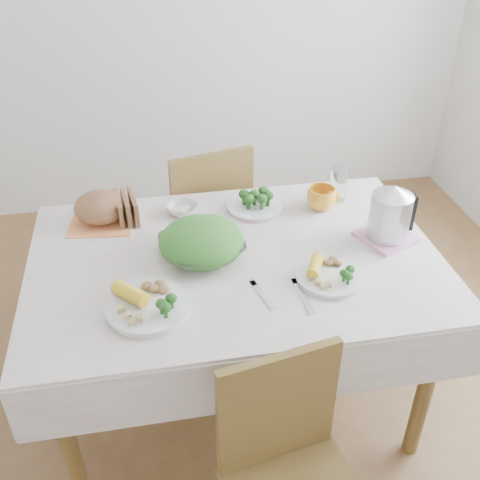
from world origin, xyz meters
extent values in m
plane|color=brown|center=(0.00, 0.00, 0.00)|extent=(3.60, 3.60, 0.00)
cube|color=brown|center=(0.00, 0.00, 0.38)|extent=(1.40, 0.90, 0.75)
cube|color=beige|center=(0.00, 0.00, 0.76)|extent=(1.50, 1.00, 0.01)
cube|color=brown|center=(-0.05, 0.75, 0.47)|extent=(0.49, 0.49, 0.91)
imported|color=white|center=(-0.12, 0.03, 0.80)|extent=(0.37, 0.37, 0.07)
cylinder|color=white|center=(-0.33, -0.24, 0.77)|extent=(0.37, 0.37, 0.02)
cylinder|color=white|center=(0.30, -0.19, 0.77)|extent=(0.33, 0.33, 0.02)
cylinder|color=beige|center=(0.14, 0.33, 0.77)|extent=(0.26, 0.26, 0.02)
cube|color=#FD8F4D|center=(-0.49, 0.34, 0.76)|extent=(0.27, 0.27, 0.00)
ellipsoid|color=brown|center=(-0.49, 0.34, 0.82)|extent=(0.21, 0.20, 0.12)
imported|color=white|center=(-0.16, 0.34, 0.78)|extent=(0.17, 0.17, 0.04)
imported|color=#F8A027|center=(0.41, 0.28, 0.81)|extent=(0.12, 0.12, 0.09)
cylinder|color=white|center=(0.50, 0.34, 0.83)|extent=(0.10, 0.10, 0.14)
cube|color=pink|center=(0.59, 0.01, 0.77)|extent=(0.25, 0.25, 0.01)
cylinder|color=#B2B5BA|center=(0.59, 0.01, 0.88)|extent=(0.17, 0.17, 0.22)
cube|color=silver|center=(0.05, -0.24, 0.76)|extent=(0.06, 0.17, 0.00)
cube|color=silver|center=(0.18, -0.26, 0.76)|extent=(0.03, 0.19, 0.00)
camera|label=1|loc=(-0.29, -1.65, 1.97)|focal=42.00mm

